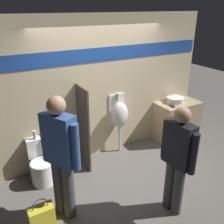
% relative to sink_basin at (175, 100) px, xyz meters
% --- Properties ---
extents(ground_plane, '(16.00, 16.00, 0.00)m').
position_rel_sink_basin_xyz_m(ground_plane, '(-1.69, -0.35, -0.92)').
color(ground_plane, '#5B5651').
extents(display_wall, '(4.53, 0.07, 2.70)m').
position_rel_sink_basin_xyz_m(display_wall, '(-1.69, 0.25, 0.44)').
color(display_wall, beige).
rests_on(display_wall, ground_plane).
extents(sink_counter, '(0.96, 0.55, 0.86)m').
position_rel_sink_basin_xyz_m(sink_counter, '(0.05, -0.06, -0.49)').
color(sink_counter, tan).
rests_on(sink_counter, ground_plane).
extents(sink_basin, '(0.38, 0.38, 0.25)m').
position_rel_sink_basin_xyz_m(sink_basin, '(0.00, 0.00, 0.00)').
color(sink_basin, white).
rests_on(sink_basin, sink_counter).
extents(cell_phone, '(0.07, 0.14, 0.01)m').
position_rel_sink_basin_xyz_m(cell_phone, '(-0.24, -0.17, -0.05)').
color(cell_phone, black).
rests_on(cell_phone, sink_counter).
extents(divider_near_counter, '(0.03, 0.51, 1.56)m').
position_rel_sink_basin_xyz_m(divider_near_counter, '(-2.19, -0.03, -0.14)').
color(divider_near_counter, '#4C4238').
rests_on(divider_near_counter, ground_plane).
extents(urinal_near_counter, '(0.35, 0.25, 1.25)m').
position_rel_sink_basin_xyz_m(urinal_near_counter, '(-1.36, 0.10, -0.10)').
color(urinal_near_counter, silver).
rests_on(urinal_near_counter, ground_plane).
extents(toilet, '(0.40, 0.56, 0.88)m').
position_rel_sink_basin_xyz_m(toilet, '(-3.02, -0.09, -0.63)').
color(toilet, white).
rests_on(toilet, ground_plane).
extents(person_in_vest, '(0.23, 0.57, 1.65)m').
position_rel_sink_basin_xyz_m(person_in_vest, '(-1.52, -1.69, -0.01)').
color(person_in_vest, '#3D3D42').
rests_on(person_in_vest, ground_plane).
extents(person_with_lanyard, '(0.40, 0.57, 1.82)m').
position_rel_sink_basin_xyz_m(person_with_lanyard, '(-2.92, -0.99, 0.08)').
color(person_with_lanyard, '#3D3D42').
rests_on(person_with_lanyard, ground_plane).
extents(shopping_bag, '(0.34, 0.19, 0.48)m').
position_rel_sink_basin_xyz_m(shopping_bag, '(-3.28, -1.07, -0.75)').
color(shopping_bag, yellow).
rests_on(shopping_bag, ground_plane).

